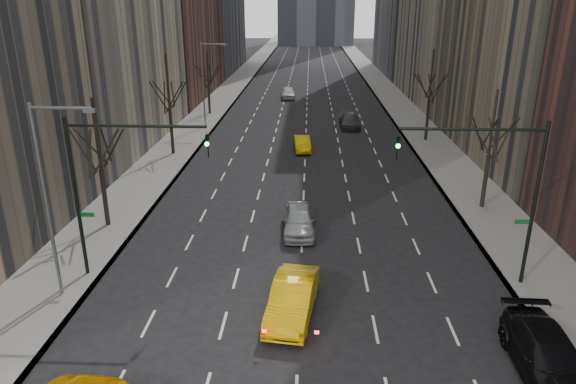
# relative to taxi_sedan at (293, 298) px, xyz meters

# --- Properties ---
(sidewalk_left) EXTENTS (4.50, 320.00, 0.15)m
(sidewalk_left) POSITION_rel_taxi_sedan_xyz_m (-11.95, 61.06, -0.76)
(sidewalk_left) COLOR slate
(sidewalk_left) RESTS_ON ground
(sidewalk_right) EXTENTS (4.50, 320.00, 0.15)m
(sidewalk_right) POSITION_rel_taxi_sedan_xyz_m (12.55, 61.06, -0.76)
(sidewalk_right) COLOR slate
(sidewalk_right) RESTS_ON ground
(tree_lw_b) EXTENTS (3.36, 3.50, 7.82)m
(tree_lw_b) POSITION_rel_taxi_sedan_xyz_m (-11.70, 9.06, 2.89)
(tree_lw_b) COLOR black
(tree_lw_b) RESTS_ON ground
(tree_lw_c) EXTENTS (3.36, 3.50, 8.74)m
(tree_lw_c) POSITION_rel_taxi_sedan_xyz_m (-11.70, 25.06, 3.21)
(tree_lw_c) COLOR black
(tree_lw_c) RESTS_ON ground
(tree_lw_d) EXTENTS (3.36, 3.50, 7.36)m
(tree_lw_d) POSITION_rel_taxi_sedan_xyz_m (-11.70, 43.06, 2.73)
(tree_lw_d) COLOR black
(tree_lw_d) RESTS_ON ground
(tree_rw_b) EXTENTS (3.36, 3.50, 7.82)m
(tree_rw_b) POSITION_rel_taxi_sedan_xyz_m (12.30, 13.06, 2.89)
(tree_rw_b) COLOR black
(tree_rw_b) RESTS_ON ground
(tree_rw_c) EXTENTS (3.36, 3.50, 8.74)m
(tree_rw_c) POSITION_rel_taxi_sedan_xyz_m (12.30, 31.06, 3.21)
(tree_rw_c) COLOR black
(tree_rw_c) RESTS_ON ground
(traffic_mast_left) EXTENTS (6.69, 0.39, 8.00)m
(traffic_mast_left) POSITION_rel_taxi_sedan_xyz_m (-8.81, 3.06, 4.66)
(traffic_mast_left) COLOR black
(traffic_mast_left) RESTS_ON ground
(traffic_mast_right) EXTENTS (6.69, 0.39, 8.00)m
(traffic_mast_right) POSITION_rel_taxi_sedan_xyz_m (9.41, 3.06, 4.66)
(traffic_mast_right) COLOR black
(traffic_mast_right) RESTS_ON ground
(streetlight_near) EXTENTS (2.83, 0.22, 9.00)m
(streetlight_near) POSITION_rel_taxi_sedan_xyz_m (-10.54, 1.06, 4.79)
(streetlight_near) COLOR slate
(streetlight_near) RESTS_ON ground
(streetlight_far) EXTENTS (2.83, 0.22, 9.00)m
(streetlight_far) POSITION_rel_taxi_sedan_xyz_m (-10.54, 36.06, 4.79)
(streetlight_far) COLOR slate
(streetlight_far) RESTS_ON ground
(taxi_sedan) EXTENTS (2.42, 5.24, 1.66)m
(taxi_sedan) POSITION_rel_taxi_sedan_xyz_m (0.00, 0.00, 0.00)
(taxi_sedan) COLOR #F3B605
(taxi_sedan) RESTS_ON ground
(silver_sedan_ahead) EXTENTS (2.06, 4.71, 1.58)m
(silver_sedan_ahead) POSITION_rel_taxi_sedan_xyz_m (0.08, 8.75, -0.04)
(silver_sedan_ahead) COLOR gray
(silver_sedan_ahead) RESTS_ON ground
(parked_suv_black) EXTENTS (2.49, 5.68, 1.63)m
(parked_suv_black) POSITION_rel_taxi_sedan_xyz_m (9.50, -3.52, -0.02)
(parked_suv_black) COLOR black
(parked_suv_black) RESTS_ON ground
(far_taxi) EXTENTS (1.74, 4.16, 1.34)m
(far_taxi) POSITION_rel_taxi_sedan_xyz_m (0.02, 26.95, -0.16)
(far_taxi) COLOR #E9C204
(far_taxi) RESTS_ON ground
(far_suv_grey) EXTENTS (2.18, 5.20, 1.50)m
(far_suv_grey) POSITION_rel_taxi_sedan_xyz_m (5.10, 36.75, -0.08)
(far_suv_grey) COLOR #323238
(far_suv_grey) RESTS_ON ground
(far_car_white) EXTENTS (2.17, 4.86, 1.62)m
(far_car_white) POSITION_rel_taxi_sedan_xyz_m (-2.44, 54.75, -0.02)
(far_car_white) COLOR silver
(far_car_white) RESTS_ON ground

